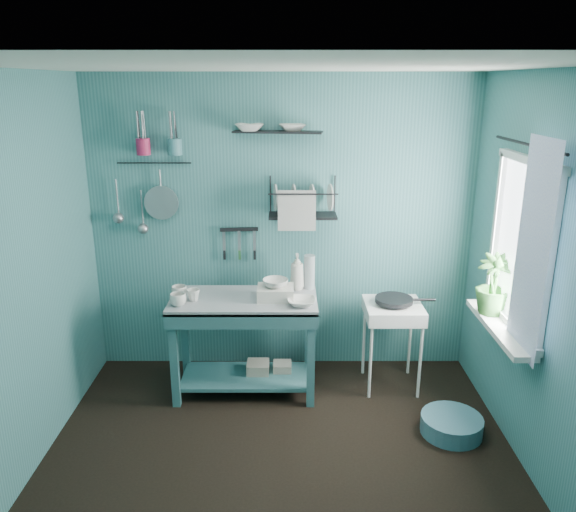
{
  "coord_description": "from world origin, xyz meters",
  "views": [
    {
      "loc": [
        0.05,
        -3.08,
        2.42
      ],
      "look_at": [
        0.05,
        0.85,
        1.2
      ],
      "focal_mm": 35.0,
      "sensor_mm": 36.0,
      "label": 1
    }
  ],
  "objects_px": {
    "mug_right": "(179,292)",
    "floor_basin": "(451,425)",
    "utensil_cup_magenta": "(143,147)",
    "hotplate_stand": "(391,345)",
    "mug_mid": "(194,295)",
    "utensil_cup_teal": "(175,147)",
    "wash_tub": "(276,293)",
    "storage_tin_large": "(258,375)",
    "mug_left": "(178,300)",
    "dish_rack": "(303,198)",
    "water_bottle": "(309,272)",
    "colander": "(161,203)",
    "soap_bottle": "(297,272)",
    "work_counter": "(245,345)",
    "frying_pan": "(394,300)",
    "potted_plant": "(493,284)",
    "storage_tin_small": "(282,374)"
  },
  "relations": [
    {
      "from": "mug_right",
      "to": "floor_basin",
      "type": "relative_size",
      "value": 0.28
    },
    {
      "from": "utensil_cup_magenta",
      "to": "hotplate_stand",
      "type": "bearing_deg",
      "value": -9.5
    },
    {
      "from": "mug_mid",
      "to": "utensil_cup_teal",
      "type": "bearing_deg",
      "value": 109.76
    },
    {
      "from": "wash_tub",
      "to": "storage_tin_large",
      "type": "bearing_deg",
      "value": 154.98
    },
    {
      "from": "floor_basin",
      "to": "mug_left",
      "type": "bearing_deg",
      "value": 167.7
    },
    {
      "from": "dish_rack",
      "to": "water_bottle",
      "type": "bearing_deg",
      "value": -79.32
    },
    {
      "from": "water_bottle",
      "to": "colander",
      "type": "relative_size",
      "value": 1.0
    },
    {
      "from": "mug_right",
      "to": "dish_rack",
      "type": "height_order",
      "value": "dish_rack"
    },
    {
      "from": "mug_mid",
      "to": "hotplate_stand",
      "type": "distance_m",
      "value": 1.65
    },
    {
      "from": "wash_tub",
      "to": "soap_bottle",
      "type": "bearing_deg",
      "value": 52.31
    },
    {
      "from": "mug_right",
      "to": "colander",
      "type": "xyz_separation_m",
      "value": [
        -0.2,
        0.45,
        0.62
      ]
    },
    {
      "from": "work_counter",
      "to": "frying_pan",
      "type": "relative_size",
      "value": 3.81
    },
    {
      "from": "mug_left",
      "to": "utensil_cup_teal",
      "type": "xyz_separation_m",
      "value": [
        -0.07,
        0.58,
        1.07
      ]
    },
    {
      "from": "soap_bottle",
      "to": "floor_basin",
      "type": "height_order",
      "value": "soap_bottle"
    },
    {
      "from": "dish_rack",
      "to": "utensil_cup_magenta",
      "type": "xyz_separation_m",
      "value": [
        -1.27,
        0.05,
        0.4
      ]
    },
    {
      "from": "colander",
      "to": "utensil_cup_magenta",
      "type": "bearing_deg",
      "value": -164.25
    },
    {
      "from": "work_counter",
      "to": "utensil_cup_magenta",
      "type": "height_order",
      "value": "utensil_cup_magenta"
    },
    {
      "from": "potted_plant",
      "to": "wash_tub",
      "type": "bearing_deg",
      "value": 168.16
    },
    {
      "from": "mug_left",
      "to": "work_counter",
      "type": "bearing_deg",
      "value": 18.43
    },
    {
      "from": "mug_right",
      "to": "storage_tin_small",
      "type": "distance_m",
      "value": 1.1
    },
    {
      "from": "work_counter",
      "to": "water_bottle",
      "type": "height_order",
      "value": "water_bottle"
    },
    {
      "from": "wash_tub",
      "to": "utensil_cup_teal",
      "type": "relative_size",
      "value": 2.15
    },
    {
      "from": "mug_left",
      "to": "soap_bottle",
      "type": "bearing_deg",
      "value": 21.8
    },
    {
      "from": "work_counter",
      "to": "colander",
      "type": "distance_m",
      "value": 1.35
    },
    {
      "from": "soap_bottle",
      "to": "frying_pan",
      "type": "relative_size",
      "value": 1.0
    },
    {
      "from": "work_counter",
      "to": "colander",
      "type": "xyz_separation_m",
      "value": [
        -0.7,
        0.45,
        1.07
      ]
    },
    {
      "from": "mug_mid",
      "to": "dish_rack",
      "type": "xyz_separation_m",
      "value": [
        0.85,
        0.43,
        0.68
      ]
    },
    {
      "from": "mug_left",
      "to": "dish_rack",
      "type": "xyz_separation_m",
      "value": [
        0.95,
        0.53,
        0.67
      ]
    },
    {
      "from": "mug_right",
      "to": "utensil_cup_magenta",
      "type": "bearing_deg",
      "value": 126.0
    },
    {
      "from": "wash_tub",
      "to": "water_bottle",
      "type": "xyz_separation_m",
      "value": [
        0.27,
        0.24,
        0.09
      ]
    },
    {
      "from": "wash_tub",
      "to": "floor_basin",
      "type": "distance_m",
      "value": 1.61
    },
    {
      "from": "dish_rack",
      "to": "utensil_cup_magenta",
      "type": "bearing_deg",
      "value": 168.16
    },
    {
      "from": "utensil_cup_teal",
      "to": "storage_tin_small",
      "type": "xyz_separation_m",
      "value": [
        0.85,
        -0.34,
        -1.83
      ]
    },
    {
      "from": "mug_mid",
      "to": "mug_right",
      "type": "xyz_separation_m",
      "value": [
        -0.12,
        0.06,
        0.0
      ]
    },
    {
      "from": "soap_bottle",
      "to": "storage_tin_large",
      "type": "height_order",
      "value": "soap_bottle"
    },
    {
      "from": "soap_bottle",
      "to": "dish_rack",
      "type": "bearing_deg",
      "value": 74.3
    },
    {
      "from": "soap_bottle",
      "to": "frying_pan",
      "type": "height_order",
      "value": "soap_bottle"
    },
    {
      "from": "utensil_cup_teal",
      "to": "wash_tub",
      "type": "bearing_deg",
      "value": -28.52
    },
    {
      "from": "mug_mid",
      "to": "utensil_cup_magenta",
      "type": "bearing_deg",
      "value": 131.59
    },
    {
      "from": "mug_mid",
      "to": "soap_bottle",
      "type": "distance_m",
      "value": 0.85
    },
    {
      "from": "utensil_cup_magenta",
      "to": "dish_rack",
      "type": "bearing_deg",
      "value": -2.26
    },
    {
      "from": "water_bottle",
      "to": "storage_tin_large",
      "type": "distance_m",
      "value": 0.95
    },
    {
      "from": "work_counter",
      "to": "wash_tub",
      "type": "bearing_deg",
      "value": 2.16
    },
    {
      "from": "colander",
      "to": "storage_tin_small",
      "type": "xyz_separation_m",
      "value": [
        1.0,
        -0.37,
        -1.37
      ]
    },
    {
      "from": "potted_plant",
      "to": "work_counter",
      "type": "bearing_deg",
      "value": 169.15
    },
    {
      "from": "work_counter",
      "to": "mug_mid",
      "type": "xyz_separation_m",
      "value": [
        -0.38,
        -0.06,
        0.45
      ]
    },
    {
      "from": "wash_tub",
      "to": "colander",
      "type": "distance_m",
      "value": 1.22
    },
    {
      "from": "frying_pan",
      "to": "potted_plant",
      "type": "bearing_deg",
      "value": -34.9
    },
    {
      "from": "floor_basin",
      "to": "wash_tub",
      "type": "bearing_deg",
      "value": 155.63
    },
    {
      "from": "potted_plant",
      "to": "storage_tin_small",
      "type": "xyz_separation_m",
      "value": [
        -1.51,
        0.43,
        -0.95
      ]
    }
  ]
}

